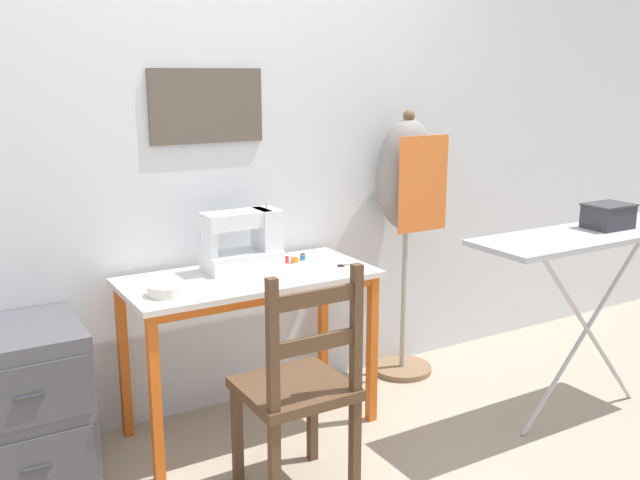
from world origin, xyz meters
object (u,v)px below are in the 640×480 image
(thread_spool_far_edge, at_px, (303,257))
(ironing_board, at_px, (595,242))
(fabric_bowl, at_px, (167,289))
(thread_spool_mid_table, at_px, (295,259))
(storage_box, at_px, (608,216))
(dress_form, at_px, (407,188))
(thread_spool_near_machine, at_px, (286,259))
(sewing_machine, at_px, (246,241))
(filing_cabinet, at_px, (22,407))
(wooden_chair, at_px, (299,389))
(scissors, at_px, (346,265))

(thread_spool_far_edge, relative_size, ironing_board, 0.03)
(fabric_bowl, height_order, thread_spool_far_edge, fabric_bowl)
(thread_spool_mid_table, relative_size, storage_box, 0.21)
(thread_spool_mid_table, bearing_deg, dress_form, 6.11)
(ironing_board, bearing_deg, dress_form, 115.82)
(thread_spool_far_edge, bearing_deg, thread_spool_near_machine, -172.81)
(sewing_machine, bearing_deg, fabric_bowl, -155.66)
(fabric_bowl, xyz_separation_m, dress_form, (1.38, 0.25, 0.26))
(filing_cabinet, xyz_separation_m, dress_form, (1.93, 0.10, 0.69))
(sewing_machine, xyz_separation_m, wooden_chair, (-0.11, -0.67, -0.42))
(scissors, xyz_separation_m, thread_spool_far_edge, (-0.12, 0.18, 0.01))
(fabric_bowl, distance_m, scissors, 0.85)
(scissors, bearing_deg, ironing_board, -32.87)
(scissors, height_order, thread_spool_mid_table, thread_spool_mid_table)
(scissors, distance_m, wooden_chair, 0.77)
(thread_spool_near_machine, relative_size, thread_spool_far_edge, 1.28)
(thread_spool_far_edge, height_order, ironing_board, ironing_board)
(thread_spool_mid_table, bearing_deg, ironing_board, -34.73)
(fabric_bowl, xyz_separation_m, filing_cabinet, (-0.55, 0.15, -0.43))
(fabric_bowl, relative_size, scissors, 1.23)
(sewing_machine, distance_m, scissors, 0.47)
(fabric_bowl, distance_m, thread_spool_mid_table, 0.70)
(sewing_machine, relative_size, storage_box, 1.71)
(wooden_chair, bearing_deg, fabric_bowl, 124.90)
(storage_box, bearing_deg, filing_cabinet, 163.42)
(dress_form, bearing_deg, storage_box, -58.32)
(fabric_bowl, distance_m, thread_spool_near_machine, 0.66)
(thread_spool_mid_table, relative_size, filing_cabinet, 0.07)
(fabric_bowl, height_order, storage_box, storage_box)
(filing_cabinet, bearing_deg, thread_spool_far_edge, 1.97)
(wooden_chair, bearing_deg, thread_spool_mid_table, 62.13)
(ironing_board, bearing_deg, storage_box, 10.92)
(thread_spool_near_machine, bearing_deg, sewing_machine, 175.24)
(thread_spool_near_machine, relative_size, ironing_board, 0.03)
(fabric_bowl, bearing_deg, storage_box, -17.02)
(thread_spool_far_edge, xyz_separation_m, ironing_board, (1.06, -0.79, 0.11))
(thread_spool_far_edge, relative_size, wooden_chair, 0.04)
(thread_spool_mid_table, relative_size, dress_form, 0.03)
(thread_spool_far_edge, bearing_deg, scissors, -56.53)
(thread_spool_far_edge, bearing_deg, filing_cabinet, -178.03)
(fabric_bowl, bearing_deg, wooden_chair, -55.10)
(thread_spool_near_machine, relative_size, dress_form, 0.03)
(sewing_machine, distance_m, storage_box, 1.65)
(thread_spool_near_machine, xyz_separation_m, filing_cabinet, (-1.19, -0.03, -0.43))
(thread_spool_mid_table, relative_size, thread_spool_far_edge, 1.28)
(sewing_machine, distance_m, wooden_chair, 0.80)
(wooden_chair, bearing_deg, thread_spool_far_edge, 59.36)
(thread_spool_near_machine, xyz_separation_m, dress_form, (0.74, 0.07, 0.26))
(sewing_machine, bearing_deg, scissors, -24.63)
(storage_box, bearing_deg, thread_spool_near_machine, 148.84)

